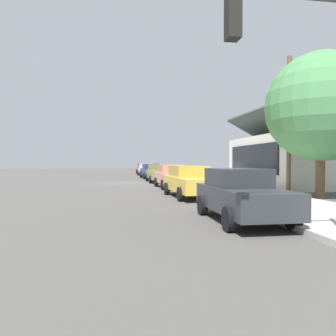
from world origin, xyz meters
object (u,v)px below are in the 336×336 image
Objects in this scene: traffic_light_main at (313,70)px; fire_hydrant_red at (198,182)px; car_navy at (151,171)px; car_mustard at (190,181)px; shade_tree at (321,107)px; car_cherry at (144,168)px; car_ivory at (146,169)px; car_charcoal at (241,194)px; car_olive at (159,173)px; car_coral at (172,176)px; utility_pole_wooden at (289,122)px.

traffic_light_main is 7.32× the size of fire_hydrant_red.
car_navy is at bearing 179.76° from traffic_light_main.
shade_tree is at bearing 72.55° from car_mustard.
fire_hydrant_red is (26.43, 1.33, -0.32)m from car_cherry.
car_ivory is 35.43m from traffic_light_main.
car_ivory is 20.50m from fire_hydrant_red.
car_mustard reaches higher than fire_hydrant_red.
shade_tree reaches higher than car_cherry.
car_charcoal is at bearing -2.62° from car_cherry.
shade_tree is (1.58, 6.17, 3.66)m from car_mustard.
car_olive is at bearing 179.78° from traffic_light_main.
car_olive is (6.48, -0.03, -0.00)m from car_navy.
car_cherry and car_coral have the same top height.
car_navy is at bearing 178.47° from car_coral.
car_navy is 1.04× the size of car_coral.
car_coral and car_charcoal have the same top height.
car_navy is at bearing -163.24° from utility_pole_wooden.
car_olive is 0.67× the size of shade_tree.
car_ivory and car_charcoal have the same top height.
car_ivory is at bearing 176.83° from car_mustard.
car_charcoal is at bearing -7.63° from fire_hydrant_red.
car_ivory is 12.70m from car_olive.
utility_pole_wooden is 10.56× the size of fire_hydrant_red.
car_coral is (6.29, 0.14, -0.00)m from car_olive.
car_olive is at bearing -179.26° from car_charcoal.
fire_hydrant_red is at bearing 42.54° from car_coral.
car_olive is at bearing -3.13° from car_cherry.
fire_hydrant_red is (7.75, 1.57, -0.32)m from car_olive.
utility_pole_wooden is (-6.85, 5.48, 3.12)m from car_charcoal.
car_coral is at bearing 179.20° from traffic_light_main.
car_cherry is at bearing 176.57° from car_mustard.
fire_hydrant_red is at bearing 3.97° from car_navy.
traffic_light_main is (29.11, -0.12, 2.67)m from car_navy.
car_cherry is 0.63× the size of utility_pole_wooden.
utility_pole_wooden reaches higher than fire_hydrant_red.
car_ivory is 0.64× the size of utility_pole_wooden.
car_olive is 15.49m from shade_tree.
car_cherry is at bearing -169.54° from shade_tree.
utility_pole_wooden is at bearing -160.20° from shade_tree.
car_coral is at bearing -1.49° from car_ivory.
car_cherry is 0.98× the size of car_olive.
car_ivory is 1.01× the size of car_navy.
traffic_light_main reaches higher than car_mustard.
car_charcoal is 0.60× the size of shade_tree.
car_mustard is at bearing -2.14° from car_navy.
shade_tree is (13.71, 6.22, 3.66)m from car_olive.
car_mustard is 0.65× the size of utility_pole_wooden.
utility_pole_wooden reaches higher than car_cherry.
shade_tree is at bearing 130.01° from car_charcoal.
car_cherry and car_navy have the same top height.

